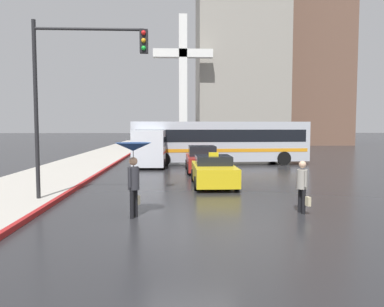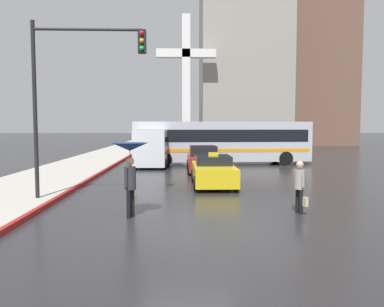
# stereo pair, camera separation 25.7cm
# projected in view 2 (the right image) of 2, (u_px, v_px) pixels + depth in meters

# --- Properties ---
(ground_plane) EXTENTS (300.00, 300.00, 0.00)m
(ground_plane) POSITION_uv_depth(u_px,v_px,m) (187.00, 229.00, 9.81)
(ground_plane) COLOR #262628
(taxi) EXTENTS (1.91, 4.22, 1.52)m
(taxi) POSITION_uv_depth(u_px,v_px,m) (213.00, 171.00, 17.11)
(taxi) COLOR gold
(taxi) RESTS_ON ground_plane
(sedan_red) EXTENTS (1.91, 4.40, 1.53)m
(sedan_red) POSITION_uv_depth(u_px,v_px,m) (203.00, 160.00, 22.46)
(sedan_red) COLOR maroon
(sedan_red) RESTS_ON ground_plane
(ambulance_van) EXTENTS (2.24, 5.12, 2.46)m
(ambulance_van) POSITION_uv_depth(u_px,v_px,m) (153.00, 146.00, 25.36)
(ambulance_van) COLOR silver
(ambulance_van) RESTS_ON ground_plane
(city_bus) EXTENTS (12.55, 3.16, 3.03)m
(city_bus) POSITION_uv_depth(u_px,v_px,m) (221.00, 141.00, 26.76)
(city_bus) COLOR #B2B7C1
(city_bus) RESTS_ON ground_plane
(pedestrian_with_umbrella) EXTENTS (1.06, 1.06, 2.22)m
(pedestrian_with_umbrella) POSITION_uv_depth(u_px,v_px,m) (130.00, 158.00, 10.96)
(pedestrian_with_umbrella) COLOR black
(pedestrian_with_umbrella) RESTS_ON ground_plane
(pedestrian_man) EXTENTS (0.38, 0.60, 1.63)m
(pedestrian_man) POSITION_uv_depth(u_px,v_px,m) (300.00, 184.00, 11.54)
(pedestrian_man) COLOR black
(pedestrian_man) RESTS_ON ground_plane
(traffic_light) EXTENTS (3.98, 0.38, 6.36)m
(traffic_light) POSITION_uv_depth(u_px,v_px,m) (77.00, 77.00, 13.06)
(traffic_light) COLOR black
(traffic_light) RESTS_ON ground_plane
(building_tower_near) EXTENTS (10.68, 8.50, 28.84)m
(building_tower_near) POSITION_uv_depth(u_px,v_px,m) (244.00, 32.00, 46.52)
(building_tower_near) COLOR gray
(building_tower_near) RESTS_ON ground_plane
(building_tower_far) EXTENTS (11.29, 11.67, 29.74)m
(building_tower_far) POSITION_uv_depth(u_px,v_px,m) (308.00, 47.00, 57.37)
(building_tower_far) COLOR brown
(building_tower_far) RESTS_ON ground_plane
(monument_cross) EXTENTS (6.55, 0.90, 14.88)m
(monument_cross) POSITION_uv_depth(u_px,v_px,m) (186.00, 74.00, 41.20)
(monument_cross) COLOR white
(monument_cross) RESTS_ON ground_plane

